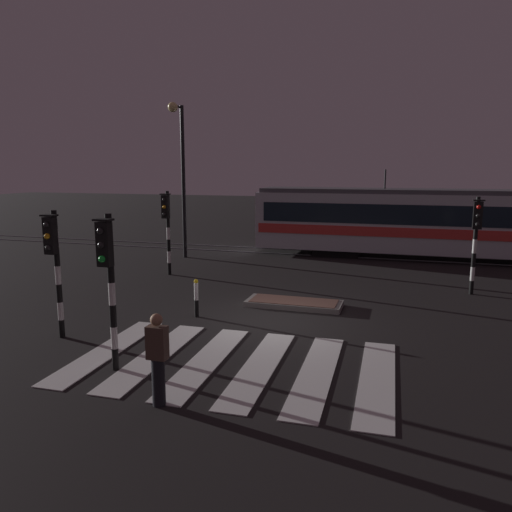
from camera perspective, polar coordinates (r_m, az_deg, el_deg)
name	(u,v)px	position (r m, az deg, el deg)	size (l,w,h in m)	color
ground_plane	(271,321)	(13.94, 1.70, -7.52)	(120.00, 120.00, 0.00)	black
rail_near	(329,256)	(24.25, 8.39, -0.01)	(80.00, 0.12, 0.03)	#59595E
rail_far	(333,251)	(25.65, 8.87, 0.53)	(80.00, 0.12, 0.03)	#59595E
crosswalk_zebra	(232,364)	(11.07, -2.73, -12.26)	(6.95, 4.47, 0.02)	silver
traffic_island	(294,303)	(15.46, 4.37, -5.43)	(2.94, 1.11, 0.18)	slate
traffic_light_corner_near_left	(54,255)	(13.04, -22.18, 0.07)	(0.36, 0.42, 3.21)	black
traffic_light_corner_far_left	(167,220)	(19.79, -10.20, 4.07)	(0.36, 0.42, 3.33)	black
traffic_light_corner_far_right	(476,231)	(17.90, 23.96, 2.65)	(0.36, 0.42, 3.29)	black
traffic_light_kerb_mid_left	(108,269)	(10.49, -16.62, -1.48)	(0.36, 0.42, 3.32)	black
street_lamp_trackside_left	(181,162)	(23.42, -8.65, 10.64)	(0.44, 1.21, 7.06)	black
tram	(441,222)	(24.51, 20.44, 3.67)	(17.34, 2.58, 4.15)	silver
pedestrian_waiting_at_kerb	(158,359)	(9.15, -11.22, -11.52)	(0.36, 0.24, 1.71)	black
bollard_island_edge	(196,298)	(14.30, -6.87, -4.81)	(0.12, 0.12, 1.11)	black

